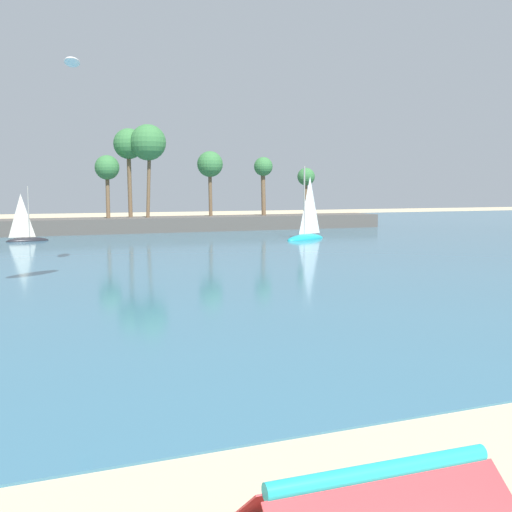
% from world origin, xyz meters
% --- Properties ---
extents(sea, '(220.00, 102.38, 0.06)m').
position_xyz_m(sea, '(0.00, 57.88, 0.03)').
color(sea, '#386B84').
rests_on(sea, ground).
extents(palm_headland, '(80.34, 6.44, 12.94)m').
position_xyz_m(palm_headland, '(-2.47, 69.21, 3.85)').
color(palm_headland, '#514C47').
rests_on(palm_headland, ground).
extents(folded_kite, '(4.00, 2.68, 1.17)m').
position_xyz_m(folded_kite, '(-0.72, 2.80, 0.80)').
color(folded_kite, red).
rests_on(folded_kite, ground).
extents(sailboat_near_shore, '(4.20, 1.81, 5.89)m').
position_xyz_m(sailboat_near_shore, '(-4.62, 60.13, 0.59)').
color(sailboat_near_shore, black).
rests_on(sailboat_near_shore, sea).
extents(sailboat_toward_headland, '(5.74, 3.92, 8.07)m').
position_xyz_m(sailboat_toward_headland, '(22.35, 51.87, 0.79)').
color(sailboat_toward_headland, teal).
rests_on(sailboat_toward_headland, sea).
extents(kite_aloft_high_over_bay, '(1.52, 2.79, 0.51)m').
position_xyz_m(kite_aloft_high_over_bay, '(-1.99, 35.27, 13.02)').
color(kite_aloft_high_over_bay, white).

